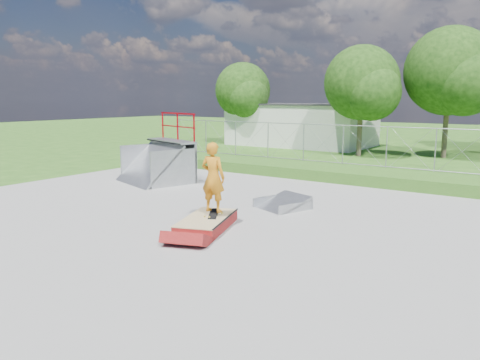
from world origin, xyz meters
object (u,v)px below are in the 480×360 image
object	(u,v)px
quarter_pipe	(154,148)
skater	(213,180)
grind_box	(207,223)
flat_bank_ramp	(282,203)

from	to	relation	value
quarter_pipe	skater	xyz separation A→B (m)	(6.31, -4.12, -0.11)
grind_box	quarter_pipe	size ratio (longest dim) A/B	0.87
grind_box	skater	world-z (taller)	skater
grind_box	flat_bank_ramp	bearing A→B (deg)	61.39
flat_bank_ramp	skater	world-z (taller)	skater
quarter_pipe	skater	world-z (taller)	quarter_pipe
grind_box	flat_bank_ramp	distance (m)	3.23
grind_box	quarter_pipe	bearing A→B (deg)	125.92
flat_bank_ramp	skater	xyz separation A→B (m)	(-0.48, -2.95, 1.12)
quarter_pipe	flat_bank_ramp	world-z (taller)	quarter_pipe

